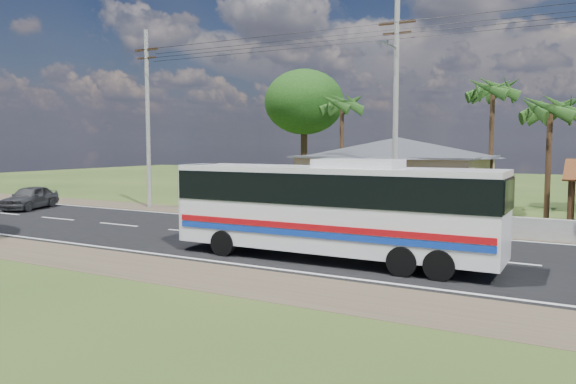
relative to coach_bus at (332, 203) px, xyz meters
name	(u,v)px	position (x,y,z in m)	size (l,w,h in m)	color
ground	(275,240)	(-3.83, 2.61, -2.01)	(120.00, 120.00, 0.00)	#284317
road	(275,240)	(-3.83, 2.61, -2.00)	(120.00, 16.00, 0.03)	black
house	(397,166)	(-2.83, 15.61, 0.63)	(12.40, 10.00, 5.00)	tan
utility_poles	(389,108)	(-1.16, 9.09, 3.75)	(32.80, 2.22, 11.00)	#9E9E99
palm_near	(550,110)	(5.67, 13.61, 3.70)	(2.80, 2.80, 6.70)	#47301E
palm_mid	(493,91)	(2.17, 18.11, 5.14)	(2.80, 2.80, 8.20)	#47301E
palm_far	(342,105)	(-7.83, 18.61, 4.66)	(2.80, 2.80, 7.70)	#47301E
tree_behind_house	(304,102)	(-11.83, 20.61, 5.10)	(6.00, 6.00, 9.61)	#47301E
coach_bus	(332,203)	(0.00, 0.00, 0.00)	(11.38, 2.60, 3.52)	silver
motorcycle	(382,213)	(-1.62, 9.56, -1.51)	(0.67, 1.93, 1.02)	black
small_car	(30,198)	(-22.54, 4.79, -1.29)	(1.70, 4.23, 1.44)	#2F2F31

